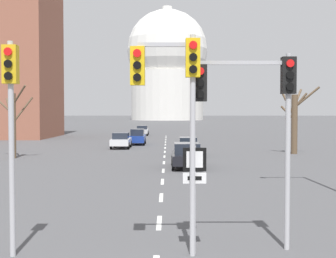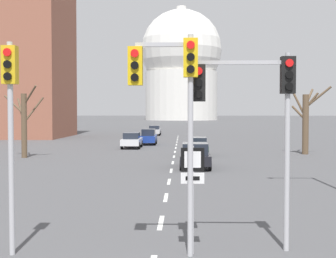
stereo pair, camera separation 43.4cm
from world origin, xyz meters
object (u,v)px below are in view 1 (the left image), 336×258
object	(u,v)px
traffic_signal_near_left	(10,108)
sedan_near_right	(120,140)
sedan_mid_centre	(142,130)
sedan_far_left	(137,137)
sedan_near_left	(187,146)
sedan_far_right	(186,155)
traffic_signal_near_right	(257,100)
traffic_signal_centre_tall	(174,89)
route_sign_post	(194,180)

from	to	relation	value
traffic_signal_near_left	sedan_near_right	bearing A→B (deg)	91.22
sedan_mid_centre	sedan_far_left	bearing A→B (deg)	-88.36
sedan_near_left	sedan_far_right	xyz separation A→B (m)	(-0.44, -8.29, 0.04)
sedan_near_right	traffic_signal_near_left	bearing A→B (deg)	-88.78
sedan_near_left	sedan_far_left	bearing A→B (deg)	111.24
sedan_far_right	sedan_far_left	bearing A→B (deg)	102.19
traffic_signal_near_right	sedan_mid_centre	xyz separation A→B (m)	(-6.29, 59.40, -3.17)
traffic_signal_near_left	sedan_mid_centre	size ratio (longest dim) A/B	1.22
sedan_near_left	traffic_signal_near_left	bearing A→B (deg)	-101.74
sedan_far_left	traffic_signal_near_right	bearing A→B (deg)	-81.70
traffic_signal_centre_tall	traffic_signal_near_left	size ratio (longest dim) A/B	1.03
traffic_signal_near_left	traffic_signal_centre_tall	bearing A→B (deg)	0.59
sedan_near_left	sedan_far_right	size ratio (longest dim) A/B	0.90
route_sign_post	sedan_mid_centre	bearing A→B (deg)	94.42
traffic_signal_near_left	sedan_far_left	xyz separation A→B (m)	(0.57, 39.72, -2.91)
traffic_signal_near_right	sedan_mid_centre	distance (m)	59.81
sedan_far_left	sedan_far_right	world-z (taller)	sedan_far_left
sedan_near_left	sedan_far_left	world-z (taller)	sedan_far_left
traffic_signal_near_left	sedan_near_left	xyz separation A→B (m)	(5.58, 26.83, -2.98)
sedan_near_left	traffic_signal_near_right	bearing A→B (deg)	-88.48
route_sign_post	sedan_near_left	size ratio (longest dim) A/B	0.69
sedan_near_right	sedan_mid_centre	bearing A→B (deg)	88.37
traffic_signal_near_left	sedan_far_left	size ratio (longest dim) A/B	1.29
sedan_far_left	sedan_mid_centre	bearing A→B (deg)	91.64
traffic_signal_near_right	sedan_near_right	xyz separation A→B (m)	(-7.01, 34.07, -3.15)
traffic_signal_centre_tall	traffic_signal_near_left	bearing A→B (deg)	-179.41
traffic_signal_centre_tall	route_sign_post	xyz separation A→B (m)	(0.52, 0.18, -2.31)
traffic_signal_centre_tall	sedan_far_left	bearing A→B (deg)	95.07
sedan_near_right	traffic_signal_near_right	bearing A→B (deg)	-78.37
traffic_signal_near_left	sedan_near_right	xyz separation A→B (m)	(-0.74, 34.65, -2.95)
traffic_signal_centre_tall	sedan_mid_centre	bearing A→B (deg)	93.91
traffic_signal_near_right	sedan_far_left	bearing A→B (deg)	98.30
traffic_signal_near_left	sedan_near_left	bearing A→B (deg)	78.26
route_sign_post	sedan_near_right	world-z (taller)	route_sign_post
traffic_signal_near_left	sedan_far_right	distance (m)	19.46
traffic_signal_near_right	sedan_near_left	world-z (taller)	traffic_signal_near_right
sedan_far_left	sedan_near_left	bearing A→B (deg)	-68.76
traffic_signal_near_left	sedan_near_right	distance (m)	34.79
route_sign_post	sedan_far_right	bearing A→B (deg)	88.33
traffic_signal_near_left	sedan_mid_centre	xyz separation A→B (m)	(-0.01, 59.98, -2.98)
sedan_near_right	sedan_far_right	bearing A→B (deg)	-69.96
traffic_signal_centre_tall	traffic_signal_near_right	bearing A→B (deg)	13.84
sedan_mid_centre	sedan_far_right	world-z (taller)	sedan_far_right
route_sign_post	sedan_far_left	size ratio (longest dim) A/B	0.66
sedan_far_left	route_sign_post	bearing A→B (deg)	-84.16
traffic_signal_centre_tall	sedan_far_right	world-z (taller)	traffic_signal_centre_tall
traffic_signal_near_left	route_sign_post	world-z (taller)	traffic_signal_near_left
traffic_signal_near_right	route_sign_post	size ratio (longest dim) A/B	1.86
traffic_signal_near_right	sedan_near_left	xyz separation A→B (m)	(-0.70, 26.25, -3.17)
traffic_signal_centre_tall	sedan_far_left	size ratio (longest dim) A/B	1.33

